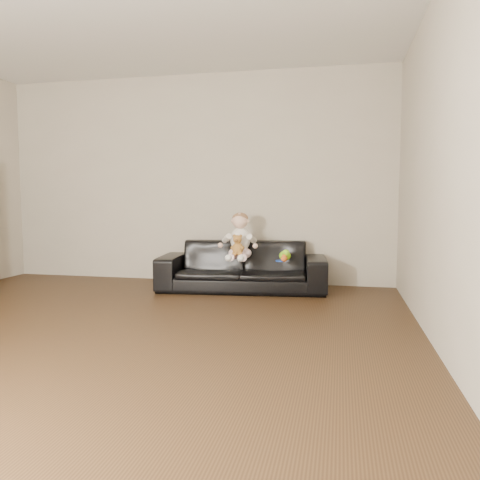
% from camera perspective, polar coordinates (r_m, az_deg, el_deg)
% --- Properties ---
extents(floor, '(5.50, 5.50, 0.00)m').
position_cam_1_polar(floor, '(3.64, -19.22, -11.92)').
color(floor, '#3B2715').
rests_on(floor, ground).
extents(wall_back, '(5.00, 0.00, 5.00)m').
position_cam_1_polar(wall_back, '(6.01, -5.74, 7.41)').
color(wall_back, '#B6AC99').
rests_on(wall_back, ground).
extents(wall_right, '(0.00, 5.50, 5.50)m').
position_cam_1_polar(wall_right, '(3.05, 24.95, 9.37)').
color(wall_right, '#B6AC99').
rests_on(wall_right, ground).
extents(sofa, '(1.96, 0.93, 0.56)m').
position_cam_1_polar(sofa, '(5.39, 0.28, -3.18)').
color(sofa, black).
rests_on(sofa, floor).
extents(baby, '(0.39, 0.47, 0.53)m').
position_cam_1_polar(baby, '(5.25, -0.03, 0.13)').
color(baby, '#F8D1DA').
rests_on(baby, sofa).
extents(teddy_bear, '(0.16, 0.15, 0.23)m').
position_cam_1_polar(teddy_bear, '(5.09, -0.30, -0.65)').
color(teddy_bear, '#A16D2E').
rests_on(teddy_bear, sofa).
extents(toy_green, '(0.15, 0.17, 0.11)m').
position_cam_1_polar(toy_green, '(5.20, 5.50, -1.92)').
color(toy_green, '#87DB19').
rests_on(toy_green, sofa).
extents(toy_rattle, '(0.08, 0.08, 0.07)m').
position_cam_1_polar(toy_rattle, '(5.10, 5.39, -2.27)').
color(toy_rattle, '#DA5819').
rests_on(toy_rattle, sofa).
extents(toy_blue_disc, '(0.13, 0.13, 0.01)m').
position_cam_1_polar(toy_blue_disc, '(5.13, 4.93, -2.54)').
color(toy_blue_disc, blue).
rests_on(toy_blue_disc, sofa).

